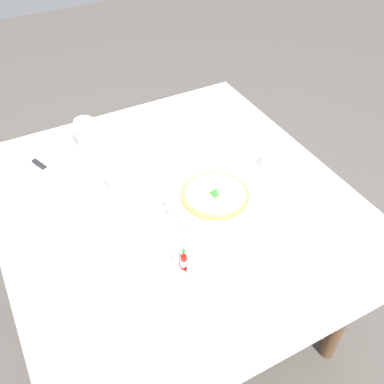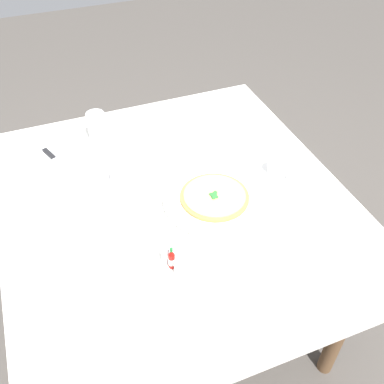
% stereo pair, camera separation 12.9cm
% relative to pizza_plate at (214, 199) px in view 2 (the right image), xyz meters
% --- Properties ---
extents(ground_plane, '(8.00, 8.00, 0.00)m').
position_rel_pizza_plate_xyz_m(ground_plane, '(-0.11, -0.12, -0.76)').
color(ground_plane, '#4C4742').
extents(dining_table, '(1.17, 1.17, 0.75)m').
position_rel_pizza_plate_xyz_m(dining_table, '(-0.11, -0.12, -0.14)').
color(dining_table, white).
rests_on(dining_table, ground_plane).
extents(pizza_plate, '(0.35, 0.35, 0.02)m').
position_rel_pizza_plate_xyz_m(pizza_plate, '(0.00, 0.00, 0.00)').
color(pizza_plate, white).
rests_on(pizza_plate, dining_table).
extents(pizza, '(0.23, 0.23, 0.02)m').
position_rel_pizza_plate_xyz_m(pizza, '(0.00, -0.00, 0.01)').
color(pizza, '#C68E47').
rests_on(pizza, pizza_plate).
extents(coffee_cup_center_back, '(0.13, 0.13, 0.06)m').
position_rel_pizza_plate_xyz_m(coffee_cup_center_back, '(-0.21, -0.27, 0.02)').
color(coffee_cup_center_back, white).
rests_on(coffee_cup_center_back, dining_table).
extents(coffee_cup_right_edge, '(0.13, 0.13, 0.06)m').
position_rel_pizza_plate_xyz_m(coffee_cup_right_edge, '(-0.05, 0.27, 0.02)').
color(coffee_cup_right_edge, white).
rests_on(coffee_cup_right_edge, dining_table).
extents(water_glass_near_left, '(0.07, 0.07, 0.12)m').
position_rel_pizza_plate_xyz_m(water_glass_near_left, '(-0.51, -0.29, 0.04)').
color(water_glass_near_left, white).
rests_on(water_glass_near_left, dining_table).
extents(napkin_folded, '(0.25, 0.20, 0.02)m').
position_rel_pizza_plate_xyz_m(napkin_folded, '(-0.40, -0.47, -0.00)').
color(napkin_folded, white).
rests_on(napkin_folded, dining_table).
extents(dinner_knife, '(0.19, 0.09, 0.01)m').
position_rel_pizza_plate_xyz_m(dinner_knife, '(-0.40, -0.47, 0.01)').
color(dinner_knife, silver).
rests_on(dinner_knife, napkin_folded).
extents(hot_sauce_bottle, '(0.02, 0.02, 0.08)m').
position_rel_pizza_plate_xyz_m(hot_sauce_bottle, '(0.21, -0.23, 0.02)').
color(hot_sauce_bottle, '#B7140F').
rests_on(hot_sauce_bottle, dining_table).
extents(salt_shaker, '(0.03, 0.03, 0.06)m').
position_rel_pizza_plate_xyz_m(salt_shaker, '(0.24, -0.22, 0.01)').
color(salt_shaker, white).
rests_on(salt_shaker, dining_table).
extents(pepper_shaker, '(0.03, 0.03, 0.06)m').
position_rel_pizza_plate_xyz_m(pepper_shaker, '(0.18, -0.24, 0.01)').
color(pepper_shaker, white).
rests_on(pepper_shaker, dining_table).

